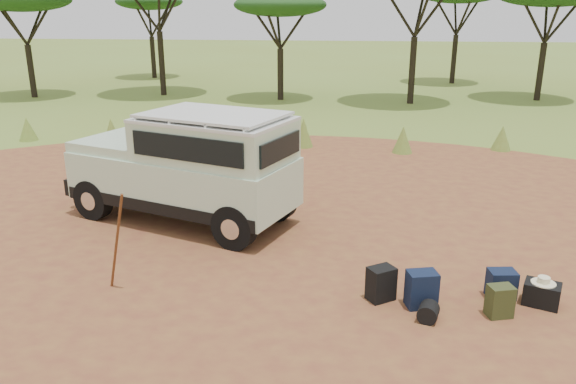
# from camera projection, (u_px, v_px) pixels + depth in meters

# --- Properties ---
(ground) EXTENTS (140.00, 140.00, 0.00)m
(ground) POSITION_uv_depth(u_px,v_px,m) (252.00, 272.00, 9.18)
(ground) COLOR olive
(ground) RESTS_ON ground
(dirt_clearing) EXTENTS (23.00, 23.00, 0.01)m
(dirt_clearing) POSITION_uv_depth(u_px,v_px,m) (252.00, 272.00, 9.18)
(dirt_clearing) COLOR brown
(dirt_clearing) RESTS_ON ground
(grass_fringe) EXTENTS (36.60, 1.60, 0.90)m
(grass_fringe) POSITION_uv_depth(u_px,v_px,m) (307.00, 135.00, 17.22)
(grass_fringe) COLOR olive
(grass_fringe) RESTS_ON ground
(safari_vehicle) EXTENTS (4.93, 3.26, 2.25)m
(safari_vehicle) POSITION_uv_depth(u_px,v_px,m) (189.00, 169.00, 11.06)
(safari_vehicle) COLOR beige
(safari_vehicle) RESTS_ON ground
(walking_staff) EXTENTS (0.46, 0.26, 1.60)m
(walking_staff) POSITION_uv_depth(u_px,v_px,m) (117.00, 242.00, 8.33)
(walking_staff) COLOR #5E3116
(walking_staff) RESTS_ON ground
(backpack_black) EXTENTS (0.47, 0.44, 0.52)m
(backpack_black) POSITION_uv_depth(u_px,v_px,m) (381.00, 284.00, 8.22)
(backpack_black) COLOR black
(backpack_black) RESTS_ON ground
(backpack_navy) EXTENTS (0.48, 0.39, 0.55)m
(backpack_navy) POSITION_uv_depth(u_px,v_px,m) (422.00, 289.00, 8.03)
(backpack_navy) COLOR #121F39
(backpack_navy) RESTS_ON ground
(backpack_olive) EXTENTS (0.39, 0.33, 0.47)m
(backpack_olive) POSITION_uv_depth(u_px,v_px,m) (500.00, 301.00, 7.78)
(backpack_olive) COLOR #34401D
(backpack_olive) RESTS_ON ground
(duffel_navy) EXTENTS (0.43, 0.34, 0.44)m
(duffel_navy) POSITION_uv_depth(u_px,v_px,m) (501.00, 284.00, 8.29)
(duffel_navy) COLOR #121F39
(duffel_navy) RESTS_ON ground
(hard_case) EXTENTS (0.58, 0.50, 0.35)m
(hard_case) POSITION_uv_depth(u_px,v_px,m) (542.00, 294.00, 8.10)
(hard_case) COLOR black
(hard_case) RESTS_ON ground
(stuff_sack) EXTENTS (0.34, 0.34, 0.27)m
(stuff_sack) POSITION_uv_depth(u_px,v_px,m) (428.00, 312.00, 7.69)
(stuff_sack) COLOR black
(stuff_sack) RESTS_ON ground
(safari_hat) EXTENTS (0.34, 0.34, 0.10)m
(safari_hat) POSITION_uv_depth(u_px,v_px,m) (544.00, 281.00, 8.04)
(safari_hat) COLOR beige
(safari_hat) RESTS_ON hard_case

